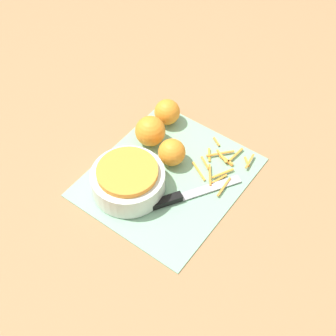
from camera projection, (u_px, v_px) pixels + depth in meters
name	position (u px, v px, depth m)	size (l,w,h in m)	color
ground_plane	(168.00, 177.00, 1.15)	(4.00, 4.00, 0.00)	#9E754C
cutting_board	(168.00, 176.00, 1.15)	(0.39, 0.34, 0.01)	#84B793
bowl_speckled	(128.00, 180.00, 1.09)	(0.17, 0.17, 0.07)	silver
knife	(171.00, 199.00, 1.09)	(0.24, 0.16, 0.02)	black
orange_left	(150.00, 131.00, 1.18)	(0.08, 0.08, 0.08)	orange
orange_right	(167.00, 112.00, 1.24)	(0.07, 0.07, 0.07)	orange
orange_back	(172.00, 152.00, 1.15)	(0.07, 0.07, 0.07)	orange
peel_pile	(221.00, 164.00, 1.16)	(0.16, 0.13, 0.01)	#F79D2E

